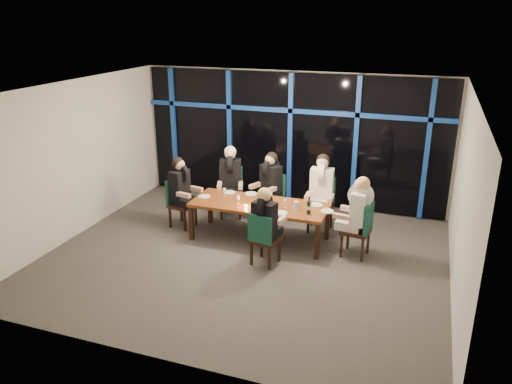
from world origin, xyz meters
TOP-DOWN VIEW (x-y plane):
  - room at (0.00, 0.00)m, footprint 7.04×7.00m
  - window_wall at (0.01, 2.93)m, footprint 6.86×0.43m
  - dining_table at (0.00, 0.80)m, footprint 2.60×1.00m
  - chair_far_left at (-0.98, 1.78)m, footprint 0.63×0.63m
  - chair_far_mid at (-0.07, 1.84)m, footprint 0.62×0.62m
  - chair_far_right at (1.00, 1.72)m, footprint 0.53×0.53m
  - chair_end_left at (-1.78, 0.90)m, footprint 0.54×0.54m
  - chair_end_right at (1.94, 0.73)m, footprint 0.54×0.54m
  - chair_near_mid at (0.40, -0.18)m, footprint 0.53×0.53m
  - diner_far_left at (-0.96, 1.69)m, footprint 0.64×0.72m
  - diner_far_mid at (-0.11, 1.76)m, footprint 0.64×0.70m
  - diner_far_right at (1.01, 1.62)m, footprint 0.55×0.69m
  - diner_end_left at (-1.70, 0.88)m, footprint 0.67×0.54m
  - diner_end_right at (1.86, 0.74)m, footprint 0.67×0.55m
  - diner_near_mid at (0.42, -0.10)m, footprint 0.53×0.65m
  - plate_far_left at (-0.77, 1.16)m, footprint 0.24×0.24m
  - plate_far_mid at (-0.33, 1.24)m, footprint 0.24×0.24m
  - plate_far_right at (1.04, 1.06)m, footprint 0.24×0.24m
  - plate_end_left at (-1.14, 0.78)m, footprint 0.24×0.24m
  - plate_end_right at (1.28, 0.82)m, footprint 0.24×0.24m
  - plate_near_mid at (0.53, 0.46)m, footprint 0.24×0.24m
  - wine_bottle at (1.01, 0.60)m, footprint 0.08×0.08m
  - water_pitcher at (0.75, 0.69)m, footprint 0.11×0.10m
  - tea_light at (-0.18, 0.56)m, footprint 0.05×0.05m
  - wine_glass_a at (-0.38, 0.64)m, footprint 0.06×0.06m
  - wine_glass_b at (0.15, 1.01)m, footprint 0.06×0.06m
  - wine_glass_c at (0.52, 0.75)m, footprint 0.06×0.06m
  - wine_glass_d at (-0.78, 0.93)m, footprint 0.06×0.06m
  - wine_glass_e at (0.97, 0.96)m, footprint 0.06×0.06m

SIDE VIEW (x-z plane):
  - chair_near_mid at x=0.40m, z-range 0.06..1.03m
  - chair_end_left at x=-1.78m, z-range 0.06..1.06m
  - chair_far_mid at x=-0.07m, z-range 0.06..1.08m
  - chair_end_right at x=1.94m, z-range 0.06..1.09m
  - chair_far_left at x=-0.98m, z-range 0.06..1.12m
  - chair_far_right at x=1.00m, z-range 0.06..1.14m
  - dining_table at x=0.00m, z-range 0.31..1.06m
  - plate_far_left at x=-0.77m, z-range 0.75..0.76m
  - plate_far_mid at x=-0.33m, z-range 0.75..0.76m
  - plate_far_right at x=1.04m, z-range 0.75..0.76m
  - plate_end_left at x=-1.14m, z-range 0.75..0.76m
  - plate_end_right at x=1.28m, z-range 0.75..0.76m
  - plate_near_mid at x=0.53m, z-range 0.75..0.76m
  - tea_light at x=-0.18m, z-range 0.75..0.78m
  - water_pitcher at x=0.75m, z-range 0.75..0.93m
  - wine_glass_c at x=0.52m, z-range 0.79..0.94m
  - wine_glass_e at x=0.97m, z-range 0.79..0.95m
  - wine_glass_a at x=-0.38m, z-range 0.79..0.95m
  - wine_glass_b at x=0.15m, z-range 0.79..0.95m
  - wine_glass_d at x=-0.78m, z-range 0.79..0.95m
  - wine_bottle at x=1.01m, z-range 0.71..1.04m
  - diner_near_mid at x=0.42m, z-range 0.45..1.40m
  - diner_end_left at x=-1.70m, z-range 0.47..1.45m
  - diner_far_mid at x=-0.11m, z-range 0.48..1.47m
  - diner_end_right at x=1.86m, z-range 0.48..1.48m
  - diner_far_left at x=-0.96m, z-range 0.49..1.53m
  - diner_far_right at x=1.01m, z-range 0.50..1.56m
  - window_wall at x=0.01m, z-range 0.08..3.02m
  - room at x=0.00m, z-range 0.51..3.53m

